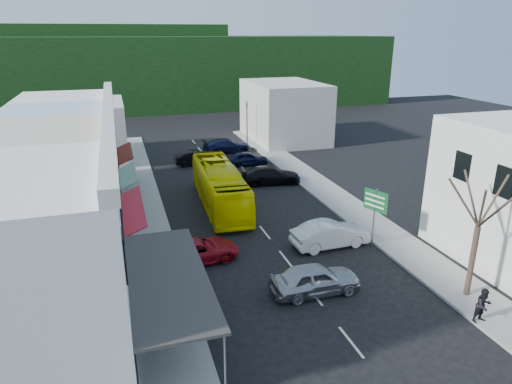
# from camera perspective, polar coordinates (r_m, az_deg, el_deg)

# --- Properties ---
(ground) EXTENTS (120.00, 120.00, 0.00)m
(ground) POSITION_cam_1_polar(r_m,az_deg,el_deg) (27.32, 3.75, -8.37)
(ground) COLOR black
(ground) RESTS_ON ground
(sidewalk_left) EXTENTS (3.00, 52.00, 0.15)m
(sidewalk_left) POSITION_cam_1_polar(r_m,az_deg,el_deg) (34.93, -13.84, -2.41)
(sidewalk_left) COLOR gray
(sidewalk_left) RESTS_ON ground
(sidewalk_right) EXTENTS (3.00, 52.00, 0.15)m
(sidewalk_right) POSITION_cam_1_polar(r_m,az_deg,el_deg) (38.52, 8.95, -0.01)
(sidewalk_right) COLOR gray
(sidewalk_right) RESTS_ON ground
(shopfront_row) EXTENTS (8.25, 30.00, 8.00)m
(shopfront_row) POSITION_cam_1_polar(r_m,az_deg,el_deg) (29.12, -23.58, 0.32)
(shopfront_row) COLOR silver
(shopfront_row) RESTS_ON ground
(distant_block_left) EXTENTS (8.00, 10.00, 6.00)m
(distant_block_left) POSITION_cam_1_polar(r_m,az_deg,el_deg) (50.58, -20.59, 7.08)
(distant_block_left) COLOR #B7B2A8
(distant_block_left) RESTS_ON ground
(distant_block_right) EXTENTS (8.00, 12.00, 7.00)m
(distant_block_right) POSITION_cam_1_polar(r_m,az_deg,el_deg) (56.89, 3.53, 10.03)
(distant_block_right) COLOR #B7B2A8
(distant_block_right) RESTS_ON ground
(hillside) EXTENTS (80.00, 26.00, 14.00)m
(hillside) POSITION_cam_1_polar(r_m,az_deg,el_deg) (88.14, -12.75, 15.03)
(hillside) COLOR black
(hillside) RESTS_ON ground
(bus) EXTENTS (3.00, 11.70, 3.10)m
(bus) POSITION_cam_1_polar(r_m,az_deg,el_deg) (34.82, -4.55, 0.63)
(bus) COLOR #FCEF00
(bus) RESTS_ON ground
(car_silver) EXTENTS (4.41, 1.83, 1.40)m
(car_silver) POSITION_cam_1_polar(r_m,az_deg,el_deg) (23.91, 7.40, -10.92)
(car_silver) COLOR #A7A7AB
(car_silver) RESTS_ON ground
(car_white) EXTENTS (4.49, 2.03, 1.40)m
(car_white) POSITION_cam_1_polar(r_m,az_deg,el_deg) (28.89, 9.25, -5.44)
(car_white) COLOR silver
(car_white) RESTS_ON ground
(car_red) EXTENTS (4.82, 2.51, 1.40)m
(car_red) POSITION_cam_1_polar(r_m,az_deg,el_deg) (26.95, -7.29, -7.24)
(car_red) COLOR maroon
(car_red) RESTS_ON ground
(car_black_near) EXTENTS (4.69, 2.39, 1.40)m
(car_black_near) POSITION_cam_1_polar(r_m,az_deg,el_deg) (40.31, 1.83, 2.04)
(car_black_near) COLOR black
(car_black_near) RESTS_ON ground
(car_navy_mid) EXTENTS (4.47, 1.98, 1.40)m
(car_navy_mid) POSITION_cam_1_polar(r_m,az_deg,el_deg) (45.89, -1.13, 4.21)
(car_navy_mid) COLOR black
(car_navy_mid) RESTS_ON ground
(car_black_far) EXTENTS (4.44, 1.91, 1.40)m
(car_black_far) POSITION_cam_1_polar(r_m,az_deg,el_deg) (46.51, -7.48, 4.25)
(car_black_far) COLOR black
(car_black_far) RESTS_ON ground
(car_navy_far) EXTENTS (4.63, 2.18, 1.40)m
(car_navy_far) POSITION_cam_1_polar(r_m,az_deg,el_deg) (50.99, -3.69, 5.72)
(car_navy_far) COLOR black
(car_navy_far) RESTS_ON ground
(pedestrian_left) EXTENTS (0.60, 0.71, 1.70)m
(pedestrian_left) POSITION_cam_1_polar(r_m,az_deg,el_deg) (25.79, -12.30, -8.09)
(pedestrian_left) COLOR black
(pedestrian_left) RESTS_ON sidewalk_left
(pedestrian_right) EXTENTS (0.72, 0.47, 1.70)m
(pedestrian_right) POSITION_cam_1_polar(r_m,az_deg,el_deg) (23.64, 26.57, -12.56)
(pedestrian_right) COLOR black
(pedestrian_right) RESTS_ON sidewalk_right
(direction_sign) EXTENTS (1.38, 1.82, 3.76)m
(direction_sign) POSITION_cam_1_polar(r_m,az_deg,el_deg) (29.03, 14.54, -3.16)
(direction_sign) COLOR #105723
(direction_sign) RESTS_ON ground
(street_tree) EXTENTS (2.76, 2.76, 7.75)m
(street_tree) POSITION_cam_1_polar(r_m,az_deg,el_deg) (24.40, 26.01, -3.90)
(street_tree) COLOR #38291F
(street_tree) RESTS_ON ground
(traffic_signal) EXTENTS (0.95, 1.25, 5.13)m
(traffic_signal) POSITION_cam_1_polar(r_m,az_deg,el_deg) (53.96, -1.13, 8.54)
(traffic_signal) COLOR black
(traffic_signal) RESTS_ON ground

